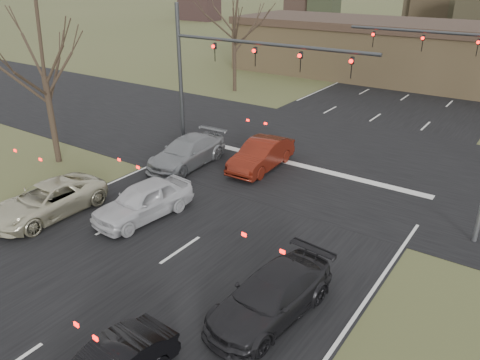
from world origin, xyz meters
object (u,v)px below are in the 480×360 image
object	(u,v)px
car_white_sedan	(143,201)
car_grey_ahead	(187,152)
car_red_ahead	(261,155)
mast_arm_near	(224,61)
car_charcoal_sedan	(271,296)
building	(455,55)
car_silver_suv	(47,200)

from	to	relation	value
car_white_sedan	car_grey_ahead	xyz separation A→B (m)	(-2.28, 5.49, -0.02)
car_red_ahead	car_white_sedan	bearing A→B (deg)	-101.72
car_grey_ahead	car_red_ahead	size ratio (longest dim) A/B	1.11
car_grey_ahead	car_red_ahead	world-z (taller)	car_red_ahead
mast_arm_near	car_grey_ahead	size ratio (longest dim) A/B	2.34
mast_arm_near	car_grey_ahead	bearing A→B (deg)	-90.79
car_charcoal_sedan	car_white_sedan	bearing A→B (deg)	169.74
building	car_white_sedan	size ratio (longest dim) A/B	9.33
mast_arm_near	car_white_sedan	distance (m)	10.10
building	car_charcoal_sedan	world-z (taller)	building
building	car_red_ahead	bearing A→B (deg)	-98.09
mast_arm_near	car_charcoal_sedan	distance (m)	15.52
mast_arm_near	car_charcoal_sedan	size ratio (longest dim) A/B	2.52
mast_arm_near	car_silver_suv	bearing A→B (deg)	-96.55
car_red_ahead	car_grey_ahead	bearing A→B (deg)	-153.99
building	car_white_sedan	bearing A→B (deg)	-98.40
car_charcoal_sedan	car_grey_ahead	world-z (taller)	car_grey_ahead
car_charcoal_sedan	mast_arm_near	bearing A→B (deg)	137.85
building	car_white_sedan	xyz separation A→B (m)	(-5.00, -33.87, -1.89)
car_white_sedan	car_grey_ahead	world-z (taller)	car_white_sedan
car_charcoal_sedan	car_grey_ahead	bearing A→B (deg)	148.25
building	car_white_sedan	world-z (taller)	building
car_grey_ahead	car_red_ahead	bearing A→B (deg)	26.32
mast_arm_near	car_white_sedan	xyz separation A→B (m)	(2.23, -8.87, -4.30)
building	car_grey_ahead	bearing A→B (deg)	-104.38
building	car_white_sedan	distance (m)	34.29
mast_arm_near	car_red_ahead	distance (m)	5.72
mast_arm_near	car_charcoal_sedan	xyz separation A→B (m)	(9.89, -11.14, -4.38)
mast_arm_near	car_red_ahead	xyz separation A→B (m)	(3.46, -1.49, -4.30)
car_white_sedan	car_charcoal_sedan	world-z (taller)	car_white_sedan
building	car_charcoal_sedan	size ratio (longest dim) A/B	8.83
car_charcoal_sedan	car_grey_ahead	distance (m)	12.61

